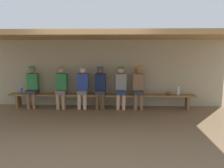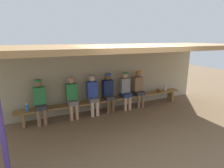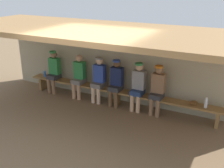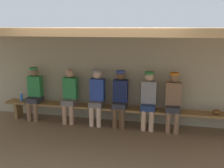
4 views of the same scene
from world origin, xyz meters
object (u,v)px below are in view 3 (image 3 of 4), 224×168
Objects in this scene: player_rightmost at (158,88)px; player_with_sunglasses at (99,78)px; player_in_white at (54,70)px; water_bottle_orange at (45,74)px; player_in_red at (138,84)px; baseball_glove_tan at (194,103)px; player_shirtless_tan at (116,81)px; player_leftmost at (79,75)px; water_bottle_clear at (206,103)px; bench at (117,93)px.

player_with_sunglasses is at bearing 180.00° from player_rightmost.
player_with_sunglasses is at bearing 0.00° from player_in_white.
player_in_red is at bearing 0.45° from water_bottle_orange.
player_in_white is at bearing 180.00° from player_with_sunglasses.
player_in_red is at bearing -66.83° from baseball_glove_tan.
player_rightmost is at bearing 0.00° from player_with_sunglasses.
water_bottle_orange is 4.75m from baseball_glove_tan.
player_leftmost is at bearing -179.98° from player_shirtless_tan.
player_in_white is 5.08× the size of water_bottle_clear.
player_with_sunglasses is 1.01× the size of player_leftmost.
player_in_red is 1.92m from player_leftmost.
bench is 0.72m from player_in_red.
player_leftmost is (-1.26, -0.00, -0.02)m from player_shirtless_tan.
player_in_white and player_with_sunglasses have the same top height.
bench is 1.34m from player_leftmost.
player_leftmost is at bearing -67.26° from baseball_glove_tan.
player_in_white is at bearing 179.55° from water_bottle_clear.
water_bottle_orange is (-1.32, -0.02, -0.16)m from player_leftmost.
baseball_glove_tan is (-0.30, 0.06, -0.08)m from water_bottle_clear.
water_bottle_clear is at bearing -0.86° from player_shirtless_tan.
player_shirtless_tan is 0.57m from player_with_sunglasses.
bench is at bearing -0.34° from player_with_sunglasses.
player_rightmost is at bearing 0.38° from water_bottle_orange.
player_in_white is (-2.21, 0.00, 0.00)m from player_shirtless_tan.
player_in_white reaches higher than water_bottle_clear.
player_shirtless_tan is at bearing 174.74° from bench.
player_leftmost is at bearing -179.96° from player_with_sunglasses.
player_in_red is (-0.55, 0.00, 0.00)m from player_rightmost.
bench is at bearing 179.21° from water_bottle_clear.
player_in_red is 3.25m from water_bottle_orange.
water_bottle_orange is (-3.24, -0.03, -0.18)m from player_in_red.
player_shirtless_tan is (-0.04, 0.00, 0.36)m from bench.
player_in_red is 5.98× the size of water_bottle_orange.
player_in_red is at bearing 0.33° from bench.
player_in_white is at bearing 180.00° from player_in_red.
player_in_white is 5.60× the size of baseball_glove_tan.
player_in_white reaches higher than bench.
baseball_glove_tan is at bearing 0.53° from player_shirtless_tan.
player_with_sunglasses is (-0.57, 0.00, 0.00)m from player_shirtless_tan.
player_rightmost is 3.43m from player_in_white.
player_in_red is at bearing 180.00° from player_rightmost.
water_bottle_orange is at bearing -176.04° from player_in_white.
water_bottle_clear is (1.26, -0.04, -0.16)m from player_rightmost.
player_in_white is 1.01× the size of player_leftmost.
bench is 2.28m from player_in_white.
player_shirtless_tan is at bearing 0.00° from player_with_sunglasses.
player_shirtless_tan and player_with_sunglasses have the same top height.
player_rightmost is 0.55m from player_in_red.
baseball_glove_tan is at bearing 0.26° from player_in_white.
bench is 4.46× the size of player_with_sunglasses.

